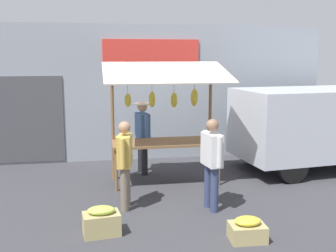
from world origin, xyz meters
TOP-DOWN VIEW (x-y plane):
  - ground_plane at (0.00, 0.00)m, footprint 40.00×40.00m
  - street_backdrop at (0.06, -2.20)m, footprint 9.00×0.30m
  - market_stall at (-0.01, -0.03)m, footprint 2.50×1.46m
  - vendor_with_sunhat at (0.39, -0.75)m, footprint 0.42×0.69m
  - shopper_in_grey_tee at (-0.51, 1.66)m, footprint 0.29×0.68m
  - shopper_with_ponytail at (0.94, 1.36)m, footprint 0.31×0.66m
  - parked_van at (-3.83, -0.47)m, footprint 4.58×2.34m
  - produce_crate_near at (1.37, 2.36)m, footprint 0.58×0.43m
  - produce_crate_side at (-0.69, 2.93)m, footprint 0.53×0.41m

SIDE VIEW (x-z plane):
  - ground_plane at x=0.00m, z-range 0.00..0.00m
  - produce_crate_side at x=-0.69m, z-range -0.02..0.34m
  - produce_crate_near at x=1.37m, z-range -0.02..0.42m
  - shopper_with_ponytail at x=0.94m, z-range 0.11..1.64m
  - shopper_in_grey_tee at x=-0.51m, z-range 0.12..1.69m
  - vendor_with_sunhat at x=0.39m, z-range 0.15..1.77m
  - parked_van at x=-3.83m, z-range 0.18..2.06m
  - market_stall at x=-0.01m, z-range 0.30..2.79m
  - street_backdrop at x=0.06m, z-range 0.00..3.40m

